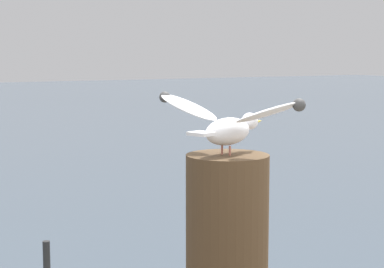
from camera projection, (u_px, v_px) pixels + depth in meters
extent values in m
cylinder|color=#4C3823|center=(227.00, 257.00, 2.46)|extent=(0.31, 0.31, 0.77)
cylinder|color=#C67460|center=(230.00, 151.00, 2.39)|extent=(0.01, 0.01, 0.04)
cylinder|color=#C67460|center=(222.00, 150.00, 2.42)|extent=(0.01, 0.01, 0.04)
ellipsoid|color=silver|center=(228.00, 131.00, 2.40)|extent=(0.25, 0.15, 0.10)
sphere|color=silver|center=(250.00, 121.00, 2.50)|extent=(0.06, 0.06, 0.06)
cone|color=yellow|center=(258.00, 121.00, 2.54)|extent=(0.05, 0.03, 0.02)
cube|color=silver|center=(202.00, 134.00, 2.30)|extent=(0.09, 0.10, 0.01)
ellipsoid|color=silver|center=(268.00, 112.00, 2.27)|extent=(0.19, 0.29, 0.10)
sphere|color=#363636|center=(299.00, 105.00, 2.18)|extent=(0.04, 0.04, 0.04)
ellipsoid|color=silver|center=(188.00, 107.00, 2.51)|extent=(0.19, 0.29, 0.10)
sphere|color=#363636|center=(165.00, 97.00, 2.59)|extent=(0.04, 0.04, 0.04)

